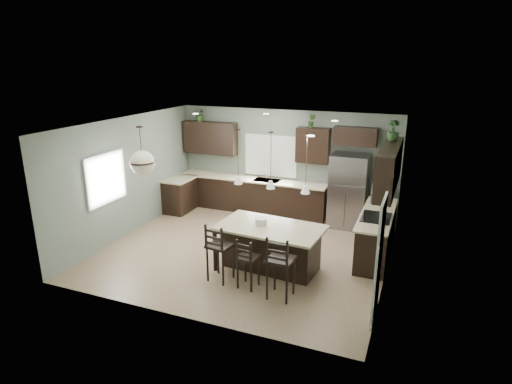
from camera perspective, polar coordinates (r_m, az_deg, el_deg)
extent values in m
plane|color=#9E8466|center=(9.58, -1.46, -7.76)|extent=(6.00, 6.00, 0.00)
cube|color=white|center=(7.11, 16.06, -8.71)|extent=(0.04, 0.82, 2.04)
cube|color=white|center=(11.64, 1.99, 4.86)|extent=(1.35, 0.02, 1.00)
cube|color=white|center=(9.95, -19.44, 1.71)|extent=(0.02, 1.10, 1.00)
cube|color=black|center=(12.01, -10.15, -0.45)|extent=(0.60, 0.90, 0.90)
cube|color=beige|center=(11.86, -10.19, 1.70)|extent=(0.66, 0.96, 0.04)
cube|color=black|center=(11.83, -0.58, -0.45)|extent=(4.20, 0.60, 0.90)
cube|color=beige|center=(11.67, -0.63, 1.72)|extent=(4.20, 0.66, 0.04)
cube|color=gray|center=(11.51, 1.44, 1.57)|extent=(0.70, 0.45, 0.01)
cylinder|color=silver|center=(11.45, 1.40, 2.23)|extent=(0.02, 0.02, 0.28)
cube|color=black|center=(12.12, -6.11, 7.20)|extent=(1.55, 0.34, 0.90)
cube|color=black|center=(11.07, 7.62, 6.19)|extent=(0.85, 0.34, 0.90)
cube|color=black|center=(10.81, 13.12, 7.24)|extent=(1.05, 0.34, 0.45)
cube|color=black|center=(9.57, 15.77, -5.51)|extent=(0.60, 2.35, 0.90)
cube|color=beige|center=(9.41, 15.88, -2.86)|extent=(0.66, 2.35, 0.04)
cube|color=black|center=(9.14, 15.70, -3.27)|extent=(0.58, 0.75, 0.02)
cube|color=gray|center=(9.35, 13.71, -5.91)|extent=(0.01, 0.72, 0.60)
cube|color=black|center=(9.11, 17.35, 3.13)|extent=(0.34, 2.35, 0.90)
cube|color=gray|center=(8.95, 16.64, 0.29)|extent=(0.40, 0.75, 0.40)
cube|color=gray|center=(10.85, 12.23, 0.13)|extent=(0.90, 0.74, 1.85)
cube|color=black|center=(8.57, 1.87, -7.49)|extent=(2.15, 1.34, 0.92)
cylinder|color=silver|center=(8.44, 0.67, -3.96)|extent=(0.24, 0.24, 0.14)
cube|color=black|center=(8.17, -4.80, -7.93)|extent=(0.49, 0.49, 1.17)
cube|color=black|center=(7.92, -1.04, -9.42)|extent=(0.41, 0.41, 0.99)
cube|color=black|center=(7.57, 3.33, -9.87)|extent=(0.46, 0.46, 1.20)
imported|color=#2D4A20|center=(12.13, -7.44, 10.22)|extent=(0.40, 0.36, 0.38)
imported|color=#305726|center=(10.96, 7.41, 9.40)|extent=(0.20, 0.16, 0.35)
imported|color=#254A20|center=(9.54, 17.84, 7.80)|extent=(0.25, 0.25, 0.43)
plane|color=slate|center=(11.56, 3.88, 3.99)|extent=(6.00, 0.00, 6.00)
plane|color=slate|center=(6.79, -10.78, -6.05)|extent=(6.00, 0.00, 6.00)
plane|color=slate|center=(10.58, -16.63, 2.03)|extent=(0.00, 5.50, 5.50)
plane|color=slate|center=(8.41, 17.63, -1.96)|extent=(0.00, 5.50, 5.50)
plane|color=white|center=(8.77, -1.60, 9.06)|extent=(6.00, 6.00, 0.00)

